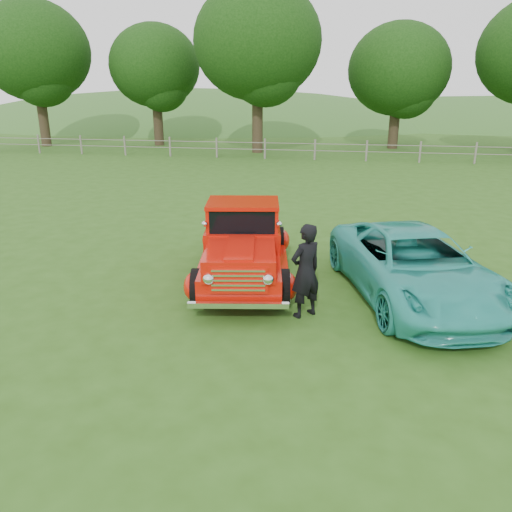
% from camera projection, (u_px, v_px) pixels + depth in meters
% --- Properties ---
extents(ground, '(140.00, 140.00, 0.00)m').
position_uv_depth(ground, '(231.00, 321.00, 9.20)').
color(ground, '#2A5015').
rests_on(ground, ground).
extents(distant_hills, '(116.00, 60.00, 18.00)m').
position_uv_depth(distant_hills, '(302.00, 156.00, 66.77)').
color(distant_hills, '#326726').
rests_on(distant_hills, ground).
extents(fence_line, '(48.00, 0.12, 1.20)m').
position_uv_depth(fence_line, '(315.00, 150.00, 29.51)').
color(fence_line, slate).
rests_on(fence_line, ground).
extents(tree_far_west, '(7.60, 7.60, 9.93)m').
position_uv_depth(tree_far_west, '(35.00, 51.00, 34.76)').
color(tree_far_west, '#302218').
rests_on(tree_far_west, ground).
extents(tree_mid_west, '(6.40, 6.40, 8.46)m').
position_uv_depth(tree_mid_west, '(155.00, 66.00, 35.56)').
color(tree_mid_west, '#302218').
rests_on(tree_mid_west, ground).
extents(tree_near_west, '(8.00, 8.00, 10.42)m').
position_uv_depth(tree_near_west, '(258.00, 42.00, 31.01)').
color(tree_near_west, '#302218').
rests_on(tree_near_west, ground).
extents(tree_near_east, '(6.80, 6.80, 8.33)m').
position_uv_depth(tree_near_east, '(399.00, 70.00, 33.70)').
color(tree_near_east, '#302218').
rests_on(tree_near_east, ground).
extents(red_pickup, '(2.82, 5.20, 1.78)m').
position_uv_depth(red_pickup, '(243.00, 244.00, 11.01)').
color(red_pickup, black).
rests_on(red_pickup, ground).
extents(teal_sedan, '(3.70, 5.50, 1.40)m').
position_uv_depth(teal_sedan, '(414.00, 266.00, 9.97)').
color(teal_sedan, teal).
rests_on(teal_sedan, ground).
extents(man, '(0.77, 0.76, 1.79)m').
position_uv_depth(man, '(306.00, 271.00, 9.13)').
color(man, black).
rests_on(man, ground).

